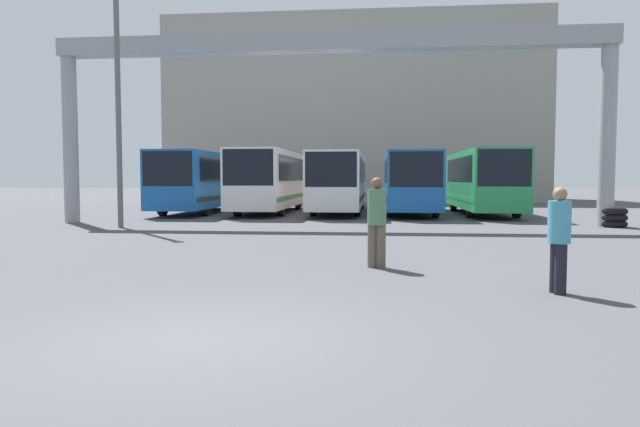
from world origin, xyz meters
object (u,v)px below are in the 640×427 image
Objects in this scene: bus_slot_1 at (271,178)px; bus_slot_2 at (340,179)px; bus_slot_3 at (409,179)px; tire_stack at (613,217)px; bus_slot_0 at (201,179)px; bus_slot_4 at (482,178)px; pedestrian_mid_left at (559,237)px; lamp_post at (118,99)px; pedestrian_mid_right at (377,220)px.

bus_slot_2 is at bearing 11.81° from bus_slot_1.
tire_stack is at bearing -46.46° from bus_slot_3.
bus_slot_0 is 0.98× the size of bus_slot_4.
pedestrian_mid_left is (1.23, -20.81, -0.88)m from bus_slot_3.
bus_slot_0 reaches higher than tire_stack.
tire_stack is (6.01, 13.20, -0.55)m from pedestrian_mid_left.
tire_stack is at bearing 6.53° from lamp_post.
bus_slot_0 is 14.78m from bus_slot_4.
bus_slot_0 is at bearing -174.20° from bus_slot_1.
bus_slot_0 is 0.94× the size of bus_slot_3.
tire_stack is (14.63, -7.65, -1.51)m from bus_slot_1.
bus_slot_0 is 23.91m from pedestrian_mid_left.
tire_stack is at bearing -37.63° from bus_slot_2.
bus_slot_1 reaches higher than bus_slot_4.
pedestrian_mid_right is at bearing 40.86° from pedestrian_mid_left.
bus_slot_4 is at bearing 115.67° from tire_stack.
bus_slot_3 is 3.70m from bus_slot_4.
tire_stack is 19.13m from lamp_post.
pedestrian_mid_left is (4.92, -21.62, -0.89)m from bus_slot_2.
bus_slot_3 is 20.87m from pedestrian_mid_left.
pedestrian_mid_left is 17.13m from lamp_post.
pedestrian_mid_left is 14.51m from tire_stack.
pedestrian_mid_right is (9.41, -18.08, -0.84)m from bus_slot_0.
bus_slot_0 is at bearing 158.33° from tire_stack.
bus_slot_3 reaches higher than pedestrian_mid_left.
pedestrian_mid_left is at bearing -96.83° from bus_slot_4.
bus_slot_0 is 0.93× the size of bus_slot_1.
pedestrian_mid_right is 13.47m from lamp_post.
lamp_post reaches higher than bus_slot_3.
pedestrian_mid_right is 3.76m from pedestrian_mid_left.
bus_slot_3 reaches higher than tire_stack.
pedestrian_mid_left is at bearing -29.41° from pedestrian_mid_right.
tire_stack is (18.32, -7.28, -1.47)m from bus_slot_0.
bus_slot_2 is (3.69, 0.77, -0.07)m from bus_slot_1.
bus_slot_1 is 1.22× the size of lamp_post.
pedestrian_mid_right is at bearing -62.49° from bus_slot_0.
lamp_post is (-14.95, -9.49, 2.94)m from bus_slot_4.
tire_stack is (7.24, -7.62, -1.43)m from bus_slot_3.
pedestrian_mid_left reaches higher than tire_stack.
bus_slot_0 is 9.85m from lamp_post.
bus_slot_1 is 11.09m from bus_slot_4.
bus_slot_0 is 5.88× the size of pedestrian_mid_left.
lamp_post is at bearing 38.87° from pedestrian_mid_left.
bus_slot_4 reaches higher than pedestrian_mid_right.
tire_stack is at bearing -27.62° from bus_slot_1.
bus_slot_2 is at bearing 106.21° from pedestrian_mid_right.
bus_slot_3 is 10.31× the size of tire_stack.
bus_slot_3 is at bearing 1.75° from bus_slot_0.
lamp_post is at bearing -147.59° from bus_slot_4.
bus_slot_0 is at bearing 88.96° from lamp_post.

